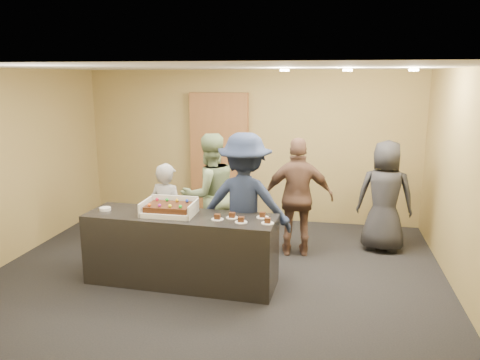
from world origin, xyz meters
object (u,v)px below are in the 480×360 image
(cake_box, at_px, (170,210))
(plate_stack, at_px, (105,209))
(storage_cabinet, at_px, (219,157))
(person_navy_man, at_px, (245,205))
(person_dark_suit, at_px, (385,196))
(person_sage_man, at_px, (210,195))
(person_brown_extra, at_px, (298,197))
(serving_counter, at_px, (181,249))
(sheet_cake, at_px, (169,207))
(person_server_grey, at_px, (167,215))

(cake_box, height_order, plate_stack, cake_box)
(storage_cabinet, distance_m, person_navy_man, 2.53)
(person_navy_man, height_order, person_dark_suit, person_navy_man)
(person_sage_man, height_order, person_brown_extra, person_sage_man)
(storage_cabinet, distance_m, cake_box, 2.78)
(serving_counter, height_order, person_sage_man, person_sage_man)
(sheet_cake, height_order, person_dark_suit, person_dark_suit)
(storage_cabinet, relative_size, person_server_grey, 1.58)
(serving_counter, distance_m, person_sage_man, 1.16)
(serving_counter, bearing_deg, storage_cabinet, 96.03)
(person_brown_extra, bearing_deg, person_server_grey, 17.28)
(serving_counter, distance_m, person_server_grey, 0.67)
(cake_box, xyz_separation_m, person_navy_man, (0.88, 0.43, 0.00))
(cake_box, bearing_deg, person_navy_man, 25.92)
(person_dark_suit, bearing_deg, person_sage_man, 19.66)
(storage_cabinet, xyz_separation_m, person_server_grey, (-0.18, -2.31, -0.43))
(plate_stack, height_order, person_navy_man, person_navy_man)
(sheet_cake, height_order, person_brown_extra, person_brown_extra)
(cake_box, relative_size, person_server_grey, 0.45)
(serving_counter, bearing_deg, sheet_cake, -177.35)
(sheet_cake, bearing_deg, plate_stack, 178.66)
(serving_counter, distance_m, plate_stack, 1.12)
(sheet_cake, bearing_deg, person_navy_man, 27.16)
(cake_box, bearing_deg, sheet_cake, -90.88)
(cake_box, xyz_separation_m, sheet_cake, (-0.00, -0.02, 0.05))
(cake_box, relative_size, person_brown_extra, 0.37)
(cake_box, xyz_separation_m, person_server_grey, (-0.21, 0.47, -0.22))
(cake_box, relative_size, person_navy_man, 0.34)
(sheet_cake, xyz_separation_m, person_navy_man, (0.88, 0.45, -0.05))
(plate_stack, bearing_deg, person_server_grey, 35.20)
(person_server_grey, xyz_separation_m, person_navy_man, (1.09, -0.04, 0.22))
(person_sage_man, bearing_deg, sheet_cake, 39.09)
(storage_cabinet, xyz_separation_m, cake_box, (0.03, -2.78, -0.21))
(cake_box, xyz_separation_m, plate_stack, (-0.88, -0.00, -0.03))
(storage_cabinet, distance_m, person_brown_extra, 2.19)
(cake_box, relative_size, person_sage_man, 0.36)
(sheet_cake, bearing_deg, serving_counter, 0.00)
(serving_counter, distance_m, person_brown_extra, 1.92)
(cake_box, bearing_deg, serving_counter, -9.70)
(sheet_cake, bearing_deg, cake_box, 89.12)
(serving_counter, bearing_deg, person_navy_man, 34.07)
(sheet_cake, bearing_deg, person_brown_extra, 39.82)
(serving_counter, xyz_separation_m, sheet_cake, (-0.14, -0.00, 0.55))
(plate_stack, bearing_deg, person_navy_man, 13.74)
(person_navy_man, bearing_deg, person_sage_man, -43.08)
(storage_cabinet, xyz_separation_m, person_dark_suit, (2.80, -1.11, -0.31))
(sheet_cake, xyz_separation_m, person_brown_extra, (1.52, 1.26, -0.13))
(person_server_grey, bearing_deg, person_navy_man, -165.11)
(sheet_cake, xyz_separation_m, person_sage_man, (0.24, 1.06, -0.10))
(sheet_cake, bearing_deg, storage_cabinet, 90.52)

